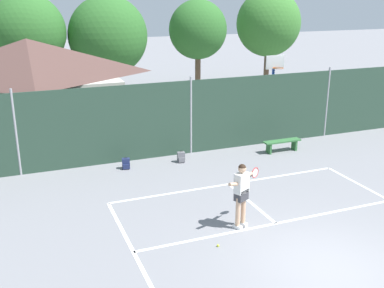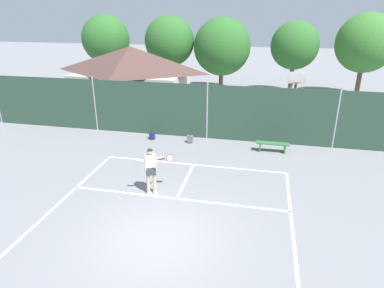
% 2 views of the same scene
% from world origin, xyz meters
% --- Properties ---
extents(ground_plane, '(120.00, 120.00, 0.00)m').
position_xyz_m(ground_plane, '(0.00, 0.00, 0.00)').
color(ground_plane, gray).
extents(court_markings, '(8.30, 11.10, 0.01)m').
position_xyz_m(court_markings, '(0.00, 0.65, 0.00)').
color(court_markings, white).
rests_on(court_markings, ground).
extents(chainlink_fence, '(26.09, 0.09, 3.10)m').
position_xyz_m(chainlink_fence, '(0.00, 9.00, 1.48)').
color(chainlink_fence, '#284233').
rests_on(chainlink_fence, ground).
extents(basketball_hoop, '(0.90, 0.67, 3.55)m').
position_xyz_m(basketball_hoop, '(4.50, 10.30, 2.31)').
color(basketball_hoop, '#284CB2').
rests_on(basketball_hoop, ground).
extents(clubhouse_building, '(7.46, 4.99, 4.41)m').
position_xyz_m(clubhouse_building, '(-5.71, 12.74, 2.29)').
color(clubhouse_building, beige).
rests_on(clubhouse_building, ground).
extents(treeline_backdrop, '(25.57, 4.22, 6.43)m').
position_xyz_m(treeline_backdrop, '(-0.43, 20.49, 4.02)').
color(treeline_backdrop, brown).
rests_on(treeline_backdrop, ground).
extents(tennis_player, '(1.28, 0.76, 1.85)m').
position_xyz_m(tennis_player, '(-1.02, 2.67, 1.11)').
color(tennis_player, silver).
rests_on(tennis_player, ground).
extents(tennis_ball, '(0.07, 0.07, 0.07)m').
position_xyz_m(tennis_ball, '(-2.03, 1.94, 0.03)').
color(tennis_ball, '#CCE033').
rests_on(tennis_ball, ground).
extents(backpack_navy, '(0.31, 0.28, 0.46)m').
position_xyz_m(backpack_navy, '(-2.88, 8.19, 0.19)').
color(backpack_navy, navy).
rests_on(backpack_navy, ground).
extents(backpack_grey, '(0.30, 0.27, 0.46)m').
position_xyz_m(backpack_grey, '(-0.75, 8.11, 0.19)').
color(backpack_grey, slate).
rests_on(backpack_grey, ground).
extents(courtside_bench, '(1.60, 0.36, 0.48)m').
position_xyz_m(courtside_bench, '(3.49, 7.77, 0.36)').
color(courtside_bench, '#336B38').
rests_on(courtside_bench, ground).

